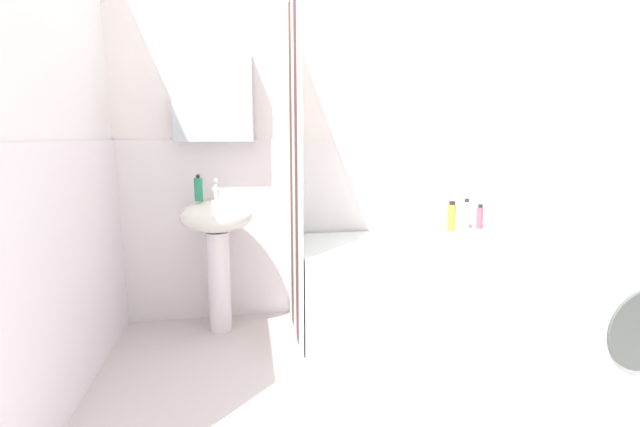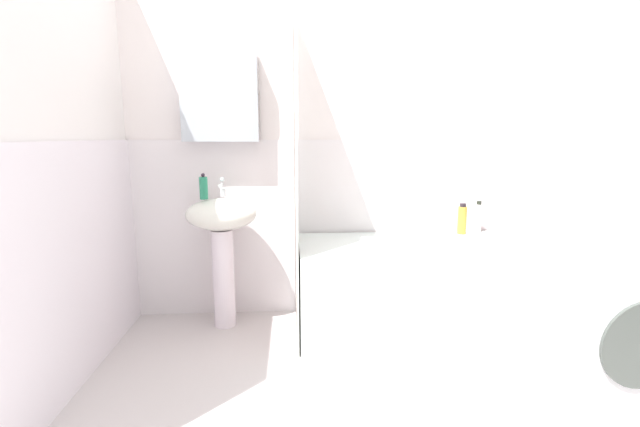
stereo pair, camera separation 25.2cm
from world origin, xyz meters
The scene contains 13 objects.
ground_plane centered at (0.00, 0.00, -0.02)m, with size 4.80×5.60×0.04m, color beige.
wall_back_tiled centered at (-0.06, 1.26, 1.14)m, with size 3.60×0.18×2.40m.
wall_left_tiled centered at (-1.57, 0.34, 1.12)m, with size 0.07×1.81×2.40m.
sink centered at (-0.92, 1.03, 0.62)m, with size 0.44×0.34×0.84m.
faucet centered at (-0.92, 1.11, 0.90)m, with size 0.03×0.12×0.12m.
soap_dispenser centered at (-1.02, 1.01, 0.91)m, with size 0.05×0.05×0.16m.
bathtub centered at (0.28, 0.89, 0.28)m, with size 1.45×0.65×0.57m, color white.
shower_curtain centered at (-0.46, 0.89, 1.00)m, with size 0.01×0.65×2.00m.
lotion_bottle centered at (0.91, 1.16, 0.65)m, with size 0.04×0.04×0.18m.
body_wash_bottle centered at (0.79, 1.15, 0.67)m, with size 0.04×0.04×0.22m.
conditioner_bottle centered at (0.68, 1.13, 0.67)m, with size 0.06×0.06×0.21m.
towel_folded centered at (0.11, 0.73, 0.60)m, with size 0.32×0.25×0.06m, color silver.
washer_dryer_stack centered at (0.80, 0.04, 0.85)m, with size 0.62×0.65×1.70m.
Camera 1 is at (-0.74, -1.63, 1.22)m, focal length 24.15 mm.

